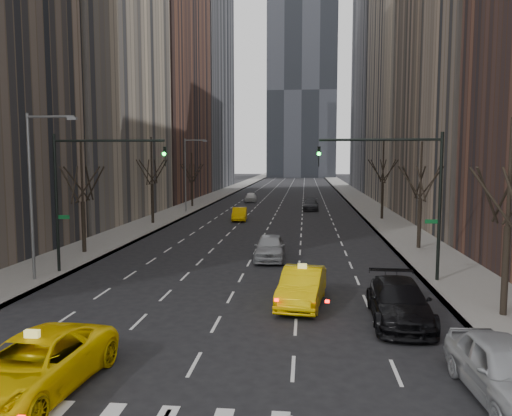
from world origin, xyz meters
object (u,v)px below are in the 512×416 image
(taxi_suv, at_px, (33,366))
(parked_sedan_silver, at_px, (505,370))
(taxi_sedan, at_px, (302,286))
(silver_sedan_ahead, at_px, (270,247))
(parked_suv_black, at_px, (399,302))

(taxi_suv, bearing_deg, parked_sedan_silver, 9.11)
(taxi_sedan, bearing_deg, silver_sedan_ahead, 109.62)
(taxi_sedan, xyz_separation_m, parked_suv_black, (4.02, -2.05, -0.01))
(parked_suv_black, bearing_deg, taxi_suv, -145.09)
(taxi_sedan, bearing_deg, parked_suv_black, -19.80)
(taxi_sedan, xyz_separation_m, parked_sedan_silver, (5.72, -8.62, 0.01))
(taxi_suv, xyz_separation_m, taxi_sedan, (7.64, 9.60, 0.02))
(taxi_sedan, height_order, parked_suv_black, taxi_sedan)
(silver_sedan_ahead, xyz_separation_m, parked_sedan_silver, (7.93, -18.69, 0.02))
(taxi_suv, relative_size, parked_suv_black, 1.03)
(silver_sedan_ahead, bearing_deg, taxi_sedan, -79.44)
(parked_suv_black, relative_size, parked_sedan_silver, 1.15)
(taxi_sedan, distance_m, parked_suv_black, 4.51)
(taxi_suv, relative_size, taxi_sedan, 1.16)
(taxi_sedan, relative_size, parked_sedan_silver, 1.02)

